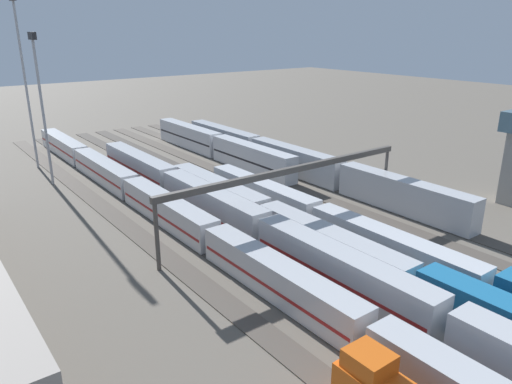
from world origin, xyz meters
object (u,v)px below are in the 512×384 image
Objects in this scene: train_on_track_4 at (320,239)px; signal_gantry at (291,175)px; light_mast_1 at (40,90)px; train_on_track_5 at (265,235)px; train_on_track_0 at (295,161)px; train_on_track_6 at (167,210)px; train_on_track_1 at (218,146)px; train_on_track_3 at (375,241)px; light_mast_3 at (23,64)px.

train_on_track_4 is 10.32m from signal_gantry.
signal_gantry is (-40.21, -20.30, -8.64)m from light_mast_1.
train_on_track_5 reaches higher than train_on_track_4.
train_on_track_0 reaches higher than train_on_track_6.
train_on_track_1 is 1.85× the size of light_mast_1.
train_on_track_5 and train_on_track_0 have the same top height.
light_mast_1 is (52.72, 22.80, 14.26)m from train_on_track_3.
light_mast_3 reaches higher than train_on_track_6.
train_on_track_6 is at bearing 26.57° from train_on_track_4.
train_on_track_3 is 6.55m from train_on_track_4.
train_on_track_1 is at bearing -94.32° from light_mast_1.
signal_gantry is at bearing -159.77° from light_mast_3.
train_on_track_3 reaches higher than train_on_track_6.
train_on_track_4 is at bearing -153.43° from train_on_track_6.
signal_gantry is (8.28, -2.50, 5.62)m from train_on_track_4.
train_on_track_0 is 19.40m from train_on_track_1.
light_mast_3 is at bearing 9.73° from train_on_track_6.
signal_gantry reaches higher than train_on_track_1.
light_mast_3 is (34.25, 37.12, 17.21)m from train_on_track_0.
train_on_track_0 reaches higher than train_on_track_3.
train_on_track_1 is (41.82, -20.00, 0.01)m from train_on_track_5.
train_on_track_4 is 1.41× the size of train_on_track_1.
train_on_track_6 is at bearing 31.76° from train_on_track_3.
train_on_track_0 is at bearing -119.32° from light_mast_1.
train_on_track_4 is at bearing 49.78° from train_on_track_3.
light_mast_3 is (65.74, 22.12, 17.72)m from train_on_track_3.
light_mast_3 is (41.51, 7.12, 17.83)m from train_on_track_6.
train_on_track_6 is at bearing -170.27° from light_mast_3.
signal_gantry is at bearing -153.21° from light_mast_1.
train_on_track_3 is (-8.42, -10.00, -0.49)m from train_on_track_5.
light_mast_1 is at bearing 20.16° from train_on_track_4.
light_mast_3 is at bearing 11.94° from train_on_track_5.
light_mast_3 reaches higher than train_on_track_4.
train_on_track_0 is at bearing -25.47° from train_on_track_3.
train_on_track_4 is 2.61× the size of light_mast_1.
train_on_track_0 is 1.79× the size of signal_gantry.
train_on_track_3 is 59.19m from light_mast_1.
train_on_track_1 is 39.60m from light_mast_3.
train_on_track_5 is 1.44× the size of train_on_track_3.
train_on_track_1 is (18.75, 5.00, -0.01)m from train_on_track_0.
light_mast_1 is 13.49m from light_mast_3.
train_on_track_0 is 2.80× the size of light_mast_1.
light_mast_1 is at bearing 26.79° from signal_gantry.
train_on_track_1 is at bearing -18.33° from signal_gantry.
light_mast_1 is (44.30, 12.80, 13.77)m from train_on_track_5.
light_mast_1 is 0.80× the size of light_mast_3.
train_on_track_6 is 4.71× the size of light_mast_1.
signal_gantry reaches higher than train_on_track_0.
train_on_track_0 is (23.07, -25.00, 0.02)m from train_on_track_5.
train_on_track_6 is 2.99× the size of signal_gantry.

